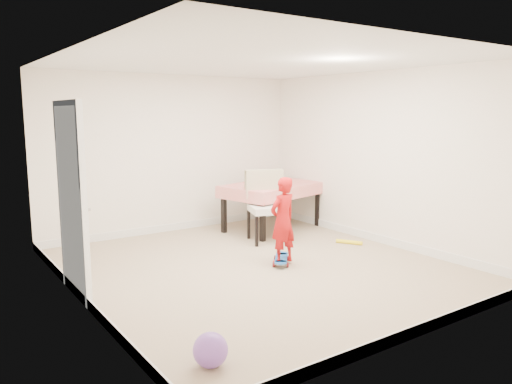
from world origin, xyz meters
TOP-DOWN VIEW (x-y plane):
  - ground at (0.00, 0.00)m, footprint 5.00×5.00m
  - ceiling at (0.00, 0.00)m, footprint 4.50×5.00m
  - wall_back at (0.00, 2.48)m, footprint 4.50×0.04m
  - wall_front at (0.00, -2.48)m, footprint 4.50×0.04m
  - wall_left at (-2.23, 0.00)m, footprint 0.04×5.00m
  - wall_right at (2.23, 0.00)m, footprint 0.04×5.00m
  - door at (-2.22, 0.30)m, footprint 0.11×0.94m
  - baseboard_back at (0.00, 2.49)m, footprint 4.50×0.02m
  - baseboard_front at (0.00, -2.49)m, footprint 4.50×0.02m
  - baseboard_left at (-2.24, 0.00)m, footprint 0.02×5.00m
  - baseboard_right at (2.24, 0.00)m, footprint 0.02×5.00m
  - dining_table at (1.42, 1.62)m, footprint 1.87×1.41m
  - dining_chair at (0.86, 0.98)m, footprint 0.79×0.84m
  - skateboard at (0.33, -0.06)m, footprint 0.54×0.58m
  - child at (0.31, -0.11)m, footprint 0.45×0.33m
  - balloon at (-1.79, -1.91)m, footprint 0.28×0.28m
  - foam_toy at (1.79, 0.14)m, footprint 0.26×0.37m

SIDE VIEW (x-z plane):
  - ground at x=0.00m, z-range 0.00..0.00m
  - foam_toy at x=1.79m, z-range 0.00..0.06m
  - skateboard at x=0.33m, z-range 0.00..0.09m
  - baseboard_back at x=0.00m, z-range 0.00..0.12m
  - baseboard_front at x=0.00m, z-range 0.00..0.12m
  - baseboard_left at x=-2.24m, z-range 0.00..0.12m
  - baseboard_right at x=2.24m, z-range 0.00..0.12m
  - balloon at x=-1.79m, z-range 0.00..0.28m
  - dining_table at x=1.42m, z-range 0.00..0.79m
  - dining_chair at x=0.86m, z-range 0.00..1.10m
  - child at x=0.31m, z-range 0.00..1.13m
  - door at x=-2.22m, z-range -0.03..2.08m
  - wall_back at x=0.00m, z-range 0.00..2.60m
  - wall_front at x=0.00m, z-range 0.00..2.60m
  - wall_left at x=-2.23m, z-range 0.00..2.60m
  - wall_right at x=2.23m, z-range 0.00..2.60m
  - ceiling at x=0.00m, z-range 2.56..2.60m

